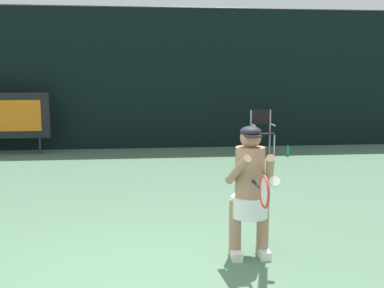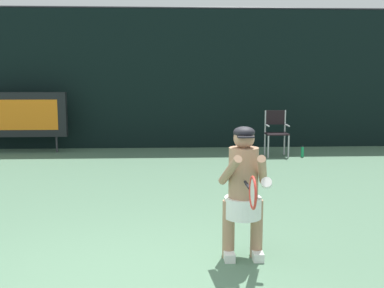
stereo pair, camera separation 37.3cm
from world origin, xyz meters
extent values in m
cube|color=black|center=(0.00, 8.50, 1.80)|extent=(18.00, 0.12, 3.60)
cylinder|color=#38383D|center=(0.00, 8.50, 3.63)|extent=(18.00, 0.05, 0.05)
cube|color=black|center=(-3.22, 7.85, 0.95)|extent=(2.20, 0.20, 1.10)
cube|color=orange|center=(-3.22, 7.74, 0.95)|extent=(1.80, 0.01, 0.75)
cylinder|color=#2D2D33|center=(-2.39, 7.85, 0.20)|extent=(0.05, 0.05, 0.40)
cylinder|color=#B7B7BC|center=(2.74, 6.81, 0.26)|extent=(0.04, 0.04, 0.52)
cylinder|color=#B7B7BC|center=(3.22, 6.81, 0.26)|extent=(0.04, 0.04, 0.52)
cylinder|color=#B7B7BC|center=(2.74, 7.21, 0.26)|extent=(0.04, 0.04, 0.52)
cylinder|color=#B7B7BC|center=(3.22, 7.21, 0.26)|extent=(0.04, 0.04, 0.52)
cube|color=black|center=(2.98, 7.01, 0.54)|extent=(0.52, 0.44, 0.03)
cylinder|color=#B7B7BC|center=(2.74, 7.21, 0.80)|extent=(0.04, 0.04, 0.56)
cylinder|color=#B7B7BC|center=(3.22, 7.21, 0.80)|extent=(0.04, 0.04, 0.56)
cube|color=black|center=(2.98, 7.21, 0.91)|extent=(0.48, 0.02, 0.34)
cylinder|color=#B7B7BC|center=(2.74, 7.01, 0.74)|extent=(0.04, 0.44, 0.04)
cylinder|color=#B7B7BC|center=(3.22, 7.01, 0.74)|extent=(0.04, 0.44, 0.04)
cylinder|color=#1B8F53|center=(3.57, 6.85, 0.12)|extent=(0.07, 0.07, 0.24)
cylinder|color=black|center=(3.57, 6.85, 0.25)|extent=(0.03, 0.03, 0.03)
cube|color=white|center=(1.05, 0.71, 0.04)|extent=(0.11, 0.26, 0.09)
cube|color=white|center=(1.35, 0.71, 0.04)|extent=(0.11, 0.26, 0.09)
cylinder|color=#A37A5B|center=(1.05, 0.76, 0.31)|extent=(0.13, 0.13, 0.63)
cylinder|color=#A37A5B|center=(1.35, 0.76, 0.31)|extent=(0.13, 0.13, 0.63)
cylinder|color=white|center=(1.20, 0.76, 0.55)|extent=(0.39, 0.39, 0.22)
cylinder|color=#A37A5B|center=(1.20, 0.76, 0.91)|extent=(0.31, 0.31, 0.56)
sphere|color=#A37A5B|center=(1.20, 0.76, 1.28)|extent=(0.22, 0.22, 0.22)
ellipsoid|color=black|center=(1.20, 0.76, 1.34)|extent=(0.22, 0.22, 0.12)
cube|color=black|center=(1.20, 0.66, 1.31)|extent=(0.17, 0.12, 0.02)
cylinder|color=#A37A5B|center=(1.03, 0.59, 0.98)|extent=(0.20, 0.48, 0.38)
cylinder|color=#A37A5B|center=(1.36, 0.59, 0.98)|extent=(0.20, 0.48, 0.38)
cylinder|color=white|center=(1.38, 0.47, 0.88)|extent=(0.13, 0.13, 0.12)
cylinder|color=black|center=(1.18, 0.43, 0.87)|extent=(0.03, 0.28, 0.03)
torus|color=red|center=(1.18, 0.13, 0.87)|extent=(0.02, 0.31, 0.31)
ellipsoid|color=silver|center=(1.18, 0.13, 0.87)|extent=(0.01, 0.26, 0.26)
camera|label=1|loc=(0.05, -4.02, 1.93)|focal=44.41mm
camera|label=2|loc=(0.42, -4.05, 1.93)|focal=44.41mm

